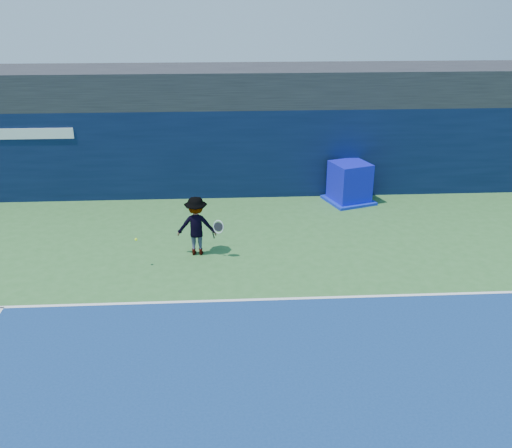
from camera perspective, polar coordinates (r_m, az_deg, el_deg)
The scene contains 7 objects.
ground at distance 10.86m, azimuth -3.31°, elevation -15.68°, with size 80.00×80.00×0.00m, color #336C30.
baseline at distance 13.34m, azimuth -3.38°, elevation -7.66°, with size 24.00×0.10×0.01m, color white.
stadium_band at distance 20.27m, azimuth -3.71°, elevation 13.68°, with size 36.00×3.00×1.20m, color black.
back_wall_assembly at distance 19.73m, azimuth -3.58°, elevation 7.19°, with size 36.00×1.03×3.00m.
equipment_cart at distance 19.42m, azimuth 9.33°, elevation 3.96°, with size 1.79×1.79×1.36m.
tennis_player at distance 15.34m, azimuth -5.97°, elevation -0.19°, with size 1.28×0.71×1.63m.
tennis_ball at distance 14.85m, azimuth -11.91°, elevation -1.52°, with size 0.07×0.07×0.07m.
Camera 1 is at (0.11, -8.53, 6.71)m, focal length 40.00 mm.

